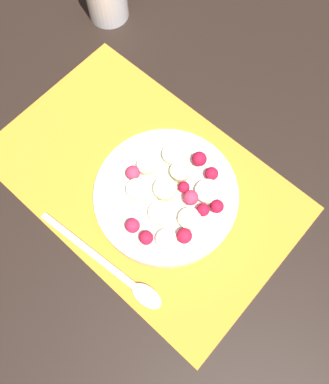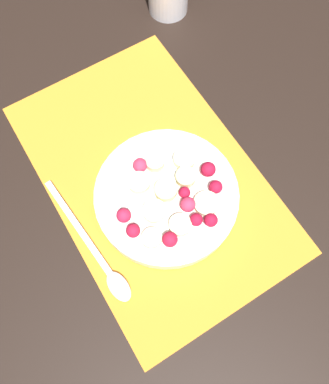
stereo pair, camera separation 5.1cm
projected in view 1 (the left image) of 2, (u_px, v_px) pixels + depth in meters
ground_plane at (144, 181)px, 0.56m from camera, size 3.00×3.00×0.00m
placemat at (144, 181)px, 0.56m from camera, size 0.45×0.29×0.01m
fruit_bowl at (165, 196)px, 0.53m from camera, size 0.20×0.20×0.05m
spoon at (123, 277)px, 0.50m from camera, size 0.21×0.04×0.01m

